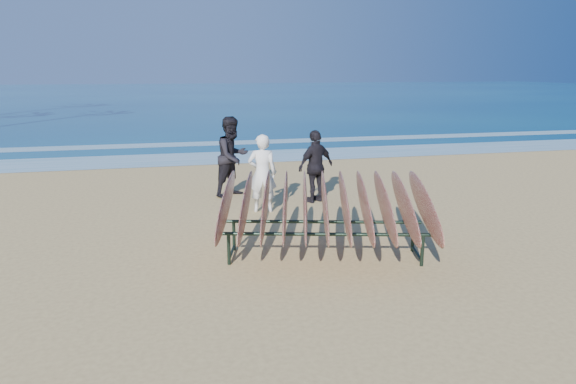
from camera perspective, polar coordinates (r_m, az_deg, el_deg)
The scene contains 8 objects.
ground at distance 8.07m, azimuth 1.31°, elevation -7.88°, with size 120.00×120.00×0.00m, color tan.
ocean at distance 62.37m, azimuth -11.61°, elevation 10.57°, with size 160.00×160.00×0.00m, color navy.
foam_near at distance 17.62m, azimuth -6.84°, elevation 3.85°, with size 160.00×160.00×0.00m, color white.
foam_far at distance 21.06m, azimuth -7.93°, elevation 5.39°, with size 160.00×160.00×0.00m, color white.
surfboard_rack at distance 8.04m, azimuth 4.11°, elevation -1.50°, with size 3.68×3.21×1.38m.
person_white at distance 10.71m, azimuth -2.87°, elevation 2.08°, with size 0.60×0.39×1.64m, color white.
person_dark_a at distance 12.12m, azimuth -6.18°, elevation 3.92°, with size 0.91×0.71×1.88m, color black.
person_dark_b at distance 11.53m, azimuth 3.10°, elevation 2.87°, with size 0.96×0.40×1.63m, color black.
Camera 1 is at (-1.89, -7.27, 2.95)m, focal length 32.00 mm.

